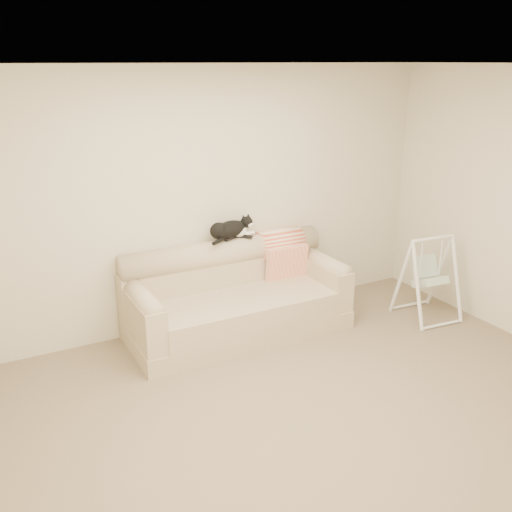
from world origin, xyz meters
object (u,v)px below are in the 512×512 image
Objects in this scene: baby_swing at (428,277)px; tuxedo_cat at (230,229)px; remote_b at (244,236)px; sofa at (235,298)px; remote_a at (230,238)px.

tuxedo_cat is at bearing 154.41° from baby_swing.
remote_b is at bearing 152.49° from baby_swing.
tuxedo_cat is (-0.16, 0.00, 0.10)m from remote_b.
remote_b is at bearing 45.89° from sofa.
remote_b reaches higher than baby_swing.
tuxedo_cat is (-0.01, -0.01, 0.10)m from remote_a.
tuxedo_cat is 0.62× the size of baby_swing.
baby_swing is (1.88, -0.92, -0.46)m from remote_a.
baby_swing is at bearing -18.80° from sofa.
remote_a is at bearing 64.82° from tuxedo_cat.
remote_a is 0.10m from tuxedo_cat.
remote_a is (0.08, 0.25, 0.56)m from sofa.
remote_a is 2.14m from baby_swing.
remote_b is at bearing -0.92° from tuxedo_cat.
sofa is at bearing -106.53° from tuxedo_cat.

